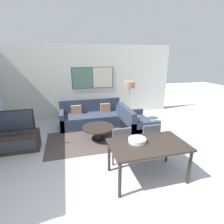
# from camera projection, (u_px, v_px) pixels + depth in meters

# --- Properties ---
(ground_plane) EXTENTS (24.00, 24.00, 0.00)m
(ground_plane) POSITION_uv_depth(u_px,v_px,m) (129.00, 220.00, 2.65)
(ground_plane) COLOR #B2B2B7
(wall_back) EXTENTS (7.15, 0.09, 2.80)m
(wall_back) POSITION_uv_depth(u_px,v_px,m) (86.00, 82.00, 6.89)
(wall_back) COLOR silver
(wall_back) RESTS_ON ground_plane
(area_rug) EXTENTS (2.98, 1.64, 0.01)m
(area_rug) POSITION_uv_depth(u_px,v_px,m) (98.00, 139.00, 5.20)
(area_rug) COLOR #473D38
(area_rug) RESTS_ON ground_plane
(tv_console) EXTENTS (1.37, 0.47, 0.51)m
(tv_console) POSITION_uv_depth(u_px,v_px,m) (11.00, 143.00, 4.48)
(tv_console) COLOR black
(tv_console) RESTS_ON ground_plane
(television) EXTENTS (1.26, 0.20, 0.60)m
(television) POSITION_uv_depth(u_px,v_px,m) (7.00, 122.00, 4.31)
(television) COLOR #2D2D33
(television) RESTS_ON tv_console
(sofa_main) EXTENTS (2.19, 0.89, 0.88)m
(sofa_main) POSITION_uv_depth(u_px,v_px,m) (92.00, 117.00, 6.27)
(sofa_main) COLOR #2D384C
(sofa_main) RESTS_ON ground_plane
(sofa_side) EXTENTS (0.89, 1.36, 0.88)m
(sofa_side) POSITION_uv_depth(u_px,v_px,m) (134.00, 125.00, 5.54)
(sofa_side) COLOR #2D384C
(sofa_side) RESTS_ON ground_plane
(coffee_table) EXTENTS (0.92, 0.92, 0.41)m
(coffee_table) POSITION_uv_depth(u_px,v_px,m) (98.00, 130.00, 5.11)
(coffee_table) COLOR black
(coffee_table) RESTS_ON ground_plane
(dining_table) EXTENTS (1.51, 0.89, 0.75)m
(dining_table) POSITION_uv_depth(u_px,v_px,m) (148.00, 148.00, 3.40)
(dining_table) COLOR black
(dining_table) RESTS_ON ground_plane
(dining_chair_left) EXTENTS (0.46, 0.46, 0.88)m
(dining_chair_left) POSITION_uv_depth(u_px,v_px,m) (120.00, 142.00, 4.00)
(dining_chair_left) COLOR #4C4C51
(dining_chair_left) RESTS_ON ground_plane
(dining_chair_centre) EXTENTS (0.46, 0.46, 0.88)m
(dining_chair_centre) POSITION_uv_depth(u_px,v_px,m) (149.00, 138.00, 4.18)
(dining_chair_centre) COLOR #4C4C51
(dining_chair_centre) RESTS_ON ground_plane
(fruit_bowl) EXTENTS (0.35, 0.35, 0.08)m
(fruit_bowl) POSITION_uv_depth(u_px,v_px,m) (137.00, 140.00, 3.44)
(fruit_bowl) COLOR #B7B2A8
(fruit_bowl) RESTS_ON dining_table
(floor_lamp) EXTENTS (0.38, 0.38, 1.52)m
(floor_lamp) POSITION_uv_depth(u_px,v_px,m) (129.00, 87.00, 6.18)
(floor_lamp) COLOR #2D2D33
(floor_lamp) RESTS_ON ground_plane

